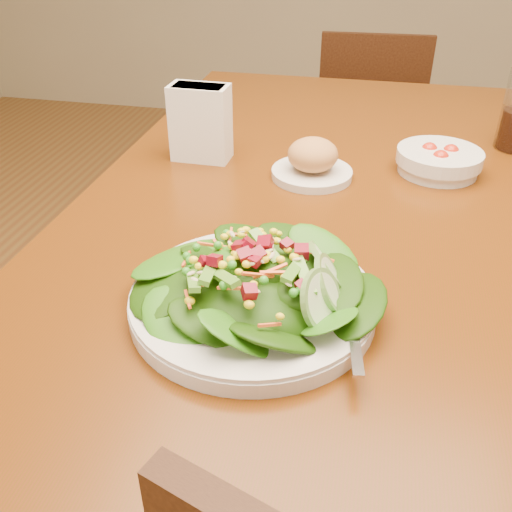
# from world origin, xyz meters

# --- Properties ---
(ground_plane) EXTENTS (5.00, 5.00, 0.00)m
(ground_plane) POSITION_xyz_m (0.00, 0.00, 0.00)
(ground_plane) COLOR brown
(dining_table) EXTENTS (0.90, 1.40, 0.75)m
(dining_table) POSITION_xyz_m (0.00, 0.00, 0.65)
(dining_table) COLOR #512009
(dining_table) RESTS_ON ground_plane
(chair_far) EXTENTS (0.39, 0.40, 0.81)m
(chair_far) POSITION_xyz_m (0.01, 1.12, 0.43)
(chair_far) COLOR #361A0A
(chair_far) RESTS_ON ground_plane
(salad_plate) EXTENTS (0.31, 0.31, 0.09)m
(salad_plate) POSITION_xyz_m (-0.08, -0.37, 0.78)
(salad_plate) COLOR silver
(salad_plate) RESTS_ON dining_table
(bread_plate) EXTENTS (0.15, 0.15, 0.07)m
(bread_plate) POSITION_xyz_m (-0.07, 0.03, 0.78)
(bread_plate) COLOR silver
(bread_plate) RESTS_ON dining_table
(tomato_bowl) EXTENTS (0.16, 0.16, 0.05)m
(tomato_bowl) POSITION_xyz_m (0.16, 0.10, 0.77)
(tomato_bowl) COLOR silver
(tomato_bowl) RESTS_ON dining_table
(napkin_holder) EXTENTS (0.11, 0.06, 0.14)m
(napkin_holder) POSITION_xyz_m (-0.29, 0.07, 0.83)
(napkin_holder) COLOR white
(napkin_holder) RESTS_ON dining_table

